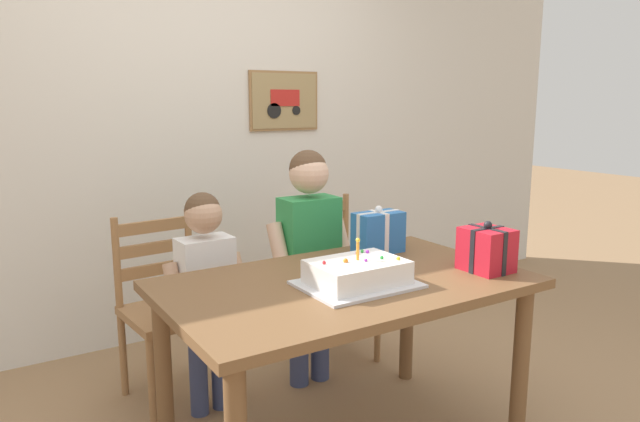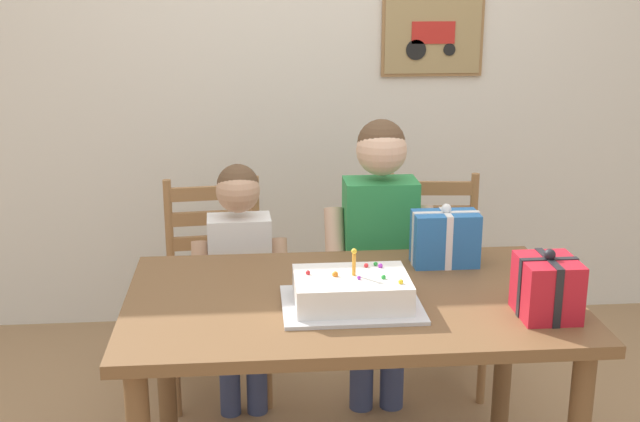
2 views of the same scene
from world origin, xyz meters
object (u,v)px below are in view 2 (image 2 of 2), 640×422
at_px(child_younger, 240,267).
at_px(birthday_cake, 351,292).
at_px(dining_table, 350,324).
at_px(chair_right, 433,281).
at_px(gift_box_beside_cake, 445,238).
at_px(gift_box_red_large, 547,287).
at_px(child_older, 380,239).
at_px(chair_left, 217,288).

bearing_deg(child_younger, birthday_cake, -62.57).
relative_size(dining_table, chair_right, 1.60).
distance_m(gift_box_beside_cake, chair_right, 0.71).
height_order(birthday_cake, child_younger, child_younger).
distance_m(dining_table, gift_box_red_large, 0.65).
bearing_deg(child_older, birthday_cake, -106.09).
bearing_deg(birthday_cake, child_older, 73.91).
relative_size(birthday_cake, gift_box_beside_cake, 1.83).
relative_size(chair_left, child_younger, 0.86).
relative_size(birthday_cake, chair_left, 0.48).
bearing_deg(chair_right, chair_left, 180.00).
bearing_deg(chair_left, gift_box_red_large, -45.27).
relative_size(gift_box_red_large, child_older, 0.18).
relative_size(chair_left, chair_right, 1.00).
height_order(chair_right, child_older, child_older).
distance_m(dining_table, child_older, 0.64).
bearing_deg(birthday_cake, chair_left, 116.40).
xyz_separation_m(birthday_cake, child_older, (0.20, 0.69, -0.06)).
relative_size(gift_box_red_large, chair_right, 0.24).
bearing_deg(gift_box_red_large, gift_box_beside_cake, 112.83).
bearing_deg(child_younger, child_older, -0.04).
relative_size(dining_table, gift_box_beside_cake, 6.12).
bearing_deg(dining_table, birthday_cake, -94.95).
relative_size(gift_box_red_large, child_younger, 0.21).
xyz_separation_m(birthday_cake, chair_left, (-0.47, 0.94, -0.34)).
height_order(birthday_cake, chair_right, birthday_cake).
distance_m(gift_box_red_large, child_younger, 1.27).
distance_m(dining_table, gift_box_beside_cake, 0.50).
xyz_separation_m(gift_box_red_large, chair_left, (-1.06, 1.07, -0.38)).
bearing_deg(gift_box_red_large, chair_right, 95.60).
xyz_separation_m(dining_table, child_older, (0.19, 0.60, 0.09)).
distance_m(child_older, child_younger, 0.57).
bearing_deg(gift_box_red_large, birthday_cake, 168.17).
bearing_deg(gift_box_beside_cake, child_younger, 155.98).
xyz_separation_m(birthday_cake, chair_right, (0.48, 0.94, -0.34)).
bearing_deg(child_older, dining_table, -107.66).
distance_m(birthday_cake, child_older, 0.72).
distance_m(dining_table, child_younger, 0.71).
bearing_deg(chair_right, child_older, -138.63).
relative_size(chair_right, child_younger, 0.86).
bearing_deg(gift_box_red_large, child_older, 115.44).
bearing_deg(child_older, gift_box_beside_cake, -60.95).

